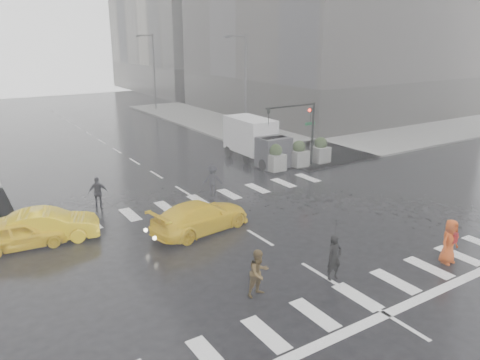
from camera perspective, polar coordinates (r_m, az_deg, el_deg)
ground at (r=21.58m, az=2.46°, el=-7.04°), size 120.00×120.00×0.00m
sidewalk_ne at (r=46.43m, az=9.82°, el=6.10°), size 35.00×35.00×0.15m
road_markings at (r=21.57m, az=2.46°, el=-7.03°), size 18.00×48.00×0.01m
traffic_signal_pole at (r=32.03m, az=7.54°, el=6.95°), size 4.45×0.42×4.50m
street_lamp_near at (r=40.85m, az=0.49°, el=11.76°), size 2.15×0.22×9.00m
street_lamp_far at (r=58.57m, az=-10.58°, el=13.16°), size 2.15×0.22×9.00m
planter_west at (r=31.42m, az=4.35°, el=2.68°), size 1.10×1.10×1.80m
planter_mid at (r=32.64m, az=7.16°, el=3.15°), size 1.10×1.10×1.80m
planter_east at (r=33.92m, az=9.77°, el=3.57°), size 1.10×1.10×1.80m
pedestrian_black at (r=17.83m, az=11.55°, el=-7.26°), size 1.00×1.02×2.43m
pedestrian_brown at (r=16.77m, az=2.31°, el=-11.25°), size 0.92×0.76×1.75m
pedestrian_orange at (r=20.75m, az=24.18°, el=-6.84°), size 0.93×0.62×1.87m
pedestrian_far_a at (r=25.95m, az=-16.92°, el=-1.48°), size 1.13×0.84×1.73m
pedestrian_far_b at (r=27.07m, az=-3.41°, el=0.03°), size 1.28×1.05×1.73m
taxi_front at (r=22.46m, az=-25.22°, el=-5.95°), size 3.98×1.90×1.31m
taxi_mid at (r=22.69m, az=-22.42°, el=-5.15°), size 4.68×2.62×1.46m
taxi_rear at (r=22.10m, az=-4.82°, el=-4.45°), size 4.67×2.73×1.44m
box_truck at (r=33.93m, az=1.98°, el=4.97°), size 2.18×5.81×3.09m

